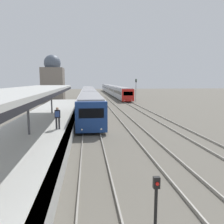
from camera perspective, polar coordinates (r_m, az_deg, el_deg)
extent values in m
cube|color=beige|center=(15.56, -21.36, 5.27)|extent=(4.00, 24.60, 0.20)
cube|color=black|center=(15.19, -14.13, 4.69)|extent=(0.08, 24.60, 0.24)
cylinder|color=#47474C|center=(15.70, -21.07, -0.35)|extent=(0.16, 0.16, 2.88)
cylinder|color=#47474C|center=(25.28, -15.53, 2.94)|extent=(0.16, 0.16, 2.88)
cylinder|color=#2D2D33|center=(16.94, -14.31, -2.94)|extent=(0.14, 0.14, 0.85)
cylinder|color=#2D2D33|center=(16.91, -13.63, -2.94)|extent=(0.14, 0.14, 0.85)
cube|color=black|center=(16.80, -14.06, -0.51)|extent=(0.40, 0.22, 0.60)
sphere|color=tan|center=(16.75, -14.10, 0.86)|extent=(0.22, 0.22, 0.22)
cube|color=#334C8E|center=(16.60, -14.15, -0.55)|extent=(0.30, 0.18, 0.40)
cube|color=navy|center=(18.17, -5.42, -1.30)|extent=(2.64, 0.70, 2.55)
cube|color=black|center=(17.79, -5.41, -0.34)|extent=(2.06, 0.04, 0.82)
sphere|color=#EFEACC|center=(18.03, -7.88, -4.59)|extent=(0.16, 0.16, 0.16)
sphere|color=#EFEACC|center=(18.06, -2.83, -4.50)|extent=(0.16, 0.16, 0.16)
cube|color=#B7B7BC|center=(25.85, -5.76, 1.51)|extent=(2.64, 14.81, 2.55)
cube|color=gray|center=(25.73, -5.80, 4.47)|extent=(2.32, 14.52, 0.12)
cube|color=black|center=(25.82, -5.77, 2.13)|extent=(2.66, 13.63, 0.66)
cylinder|color=black|center=(21.29, -8.56, -3.23)|extent=(0.12, 0.70, 0.70)
cylinder|color=black|center=(21.33, -2.51, -3.13)|extent=(0.12, 0.70, 0.70)
cylinder|color=black|center=(30.79, -7.94, 0.30)|extent=(0.12, 0.70, 0.70)
cylinder|color=black|center=(30.81, -3.77, 0.36)|extent=(0.12, 0.70, 0.70)
cube|color=#B7B7BC|center=(40.95, -6.06, 3.96)|extent=(2.64, 14.81, 2.55)
cube|color=gray|center=(40.87, -6.09, 5.83)|extent=(2.32, 14.52, 0.12)
cube|color=black|center=(40.93, -6.07, 4.35)|extent=(2.66, 13.63, 0.66)
cylinder|color=black|center=(36.28, -7.74, 1.49)|extent=(0.12, 0.70, 0.70)
cylinder|color=black|center=(36.30, -4.19, 1.54)|extent=(0.12, 0.70, 0.70)
cylinder|color=black|center=(45.85, -7.49, 2.88)|extent=(0.12, 0.70, 0.70)
cylinder|color=black|center=(45.87, -4.69, 2.92)|extent=(0.12, 0.70, 0.70)
cube|color=#B7B7BC|center=(56.08, -6.20, 5.08)|extent=(2.64, 14.81, 2.55)
cube|color=gray|center=(56.03, -6.22, 6.45)|extent=(2.32, 14.52, 0.12)
cube|color=black|center=(56.07, -6.20, 5.37)|extent=(2.66, 13.63, 0.66)
cylinder|color=black|center=(51.36, -7.40, 3.44)|extent=(0.12, 0.70, 0.70)
cylinder|color=black|center=(51.38, -4.89, 3.48)|extent=(0.12, 0.70, 0.70)
cylinder|color=black|center=(60.96, -7.27, 4.18)|extent=(0.12, 0.70, 0.70)
cylinder|color=black|center=(60.98, -5.15, 4.21)|extent=(0.12, 0.70, 0.70)
cube|color=red|center=(45.58, 4.18, 4.40)|extent=(2.54, 0.70, 2.55)
cube|color=black|center=(45.24, 4.26, 4.82)|extent=(1.98, 0.04, 0.82)
sphere|color=#EFEACC|center=(45.19, 3.29, 3.14)|extent=(0.16, 0.16, 0.16)
sphere|color=#EFEACC|center=(45.47, 5.19, 3.15)|extent=(0.16, 0.16, 0.16)
cube|color=#A8ADB7|center=(52.87, 2.69, 4.93)|extent=(2.54, 14.13, 2.55)
cube|color=gray|center=(52.81, 2.70, 6.38)|extent=(2.24, 13.85, 0.12)
cube|color=black|center=(52.86, 2.69, 5.24)|extent=(2.56, 13.00, 0.66)
cylinder|color=black|center=(48.26, 2.28, 3.20)|extent=(0.12, 0.70, 0.70)
cylinder|color=black|center=(48.64, 4.80, 3.22)|extent=(0.12, 0.70, 0.70)
cylinder|color=black|center=(57.33, 0.88, 4.00)|extent=(0.12, 0.70, 0.70)
cylinder|color=black|center=(57.65, 3.01, 4.01)|extent=(0.12, 0.70, 0.70)
cube|color=#A8ADB7|center=(67.19, 0.71, 5.63)|extent=(2.54, 14.13, 2.55)
cube|color=gray|center=(67.14, 0.71, 6.77)|extent=(2.24, 13.85, 0.12)
cube|color=black|center=(67.17, 0.71, 5.87)|extent=(2.56, 13.00, 0.66)
cylinder|color=black|center=(62.57, 0.25, 4.35)|extent=(0.12, 0.70, 0.70)
cylinder|color=black|center=(62.86, 2.22, 4.36)|extent=(0.12, 0.70, 0.70)
cylinder|color=black|center=(71.68, -0.61, 4.83)|extent=(0.12, 0.70, 0.70)
cylinder|color=black|center=(71.93, 1.11, 4.84)|extent=(0.12, 0.70, 0.70)
cube|color=#A8ADB7|center=(81.56, -0.57, 6.08)|extent=(2.54, 14.13, 2.55)
cube|color=gray|center=(81.52, -0.57, 7.02)|extent=(2.24, 13.85, 0.12)
cube|color=black|center=(81.55, -0.57, 6.28)|extent=(2.56, 13.00, 0.66)
cylinder|color=black|center=(76.94, -1.02, 5.06)|extent=(0.12, 0.70, 0.70)
cylinder|color=black|center=(77.18, 0.58, 5.07)|extent=(0.12, 0.70, 0.70)
cylinder|color=black|center=(86.08, -1.61, 5.39)|extent=(0.12, 0.70, 0.70)
cylinder|color=black|center=(86.29, -0.17, 5.40)|extent=(0.12, 0.70, 0.70)
cube|color=#A8ADB7|center=(95.96, -1.47, 6.39)|extent=(2.54, 14.13, 2.55)
cube|color=gray|center=(95.93, -1.48, 7.19)|extent=(2.24, 13.85, 0.12)
cube|color=black|center=(95.95, -1.47, 6.56)|extent=(2.56, 13.00, 0.66)
cylinder|color=black|center=(91.35, -1.89, 5.55)|extent=(0.12, 0.70, 0.70)
cylinder|color=black|center=(91.55, -0.54, 5.56)|extent=(0.12, 0.70, 0.70)
cylinder|color=black|center=(100.49, -2.32, 5.79)|extent=(0.12, 0.70, 0.70)
cylinder|color=black|center=(100.67, -1.09, 5.80)|extent=(0.12, 0.70, 0.70)
cylinder|color=black|center=(7.43, 11.34, -23.42)|extent=(0.10, 0.10, 1.31)
cube|color=black|center=(7.03, 11.54, -17.60)|extent=(0.20, 0.14, 0.36)
sphere|color=red|center=(6.95, 11.78, -17.91)|extent=(0.11, 0.11, 0.11)
cylinder|color=gray|center=(47.76, 6.26, 5.63)|extent=(0.14, 0.14, 4.89)
cube|color=black|center=(47.72, 6.30, 8.15)|extent=(0.28, 0.20, 0.70)
sphere|color=green|center=(47.60, 6.33, 8.32)|extent=(0.14, 0.14, 0.14)
cube|color=slate|center=(50.78, -15.12, 6.94)|extent=(4.72, 4.72, 7.36)
sphere|color=#4C5666|center=(50.92, -15.32, 12.21)|extent=(3.63, 3.63, 3.63)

